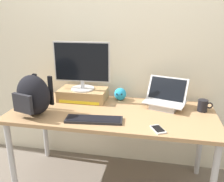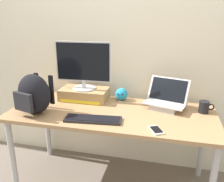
# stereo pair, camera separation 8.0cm
# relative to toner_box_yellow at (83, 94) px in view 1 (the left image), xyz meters

# --- Properties ---
(back_wall) EXTENTS (7.00, 0.10, 2.60)m
(back_wall) POSITION_rel_toner_box_yellow_xyz_m (0.33, 0.25, 0.51)
(back_wall) COLOR silver
(back_wall) RESTS_ON ground
(desk) EXTENTS (1.73, 0.74, 0.74)m
(desk) POSITION_rel_toner_box_yellow_xyz_m (0.33, -0.22, -0.13)
(desk) COLOR #A87F56
(desk) RESTS_ON ground
(toner_box_yellow) EXTENTS (0.45, 0.25, 0.11)m
(toner_box_yellow) POSITION_rel_toner_box_yellow_xyz_m (0.00, 0.00, 0.00)
(toner_box_yellow) COLOR #A88456
(toner_box_yellow) RESTS_ON desk
(desktop_monitor) EXTENTS (0.52, 0.22, 0.45)m
(desktop_monitor) POSITION_rel_toner_box_yellow_xyz_m (0.00, -0.00, 0.28)
(desktop_monitor) COLOR silver
(desktop_monitor) RESTS_ON toner_box_yellow
(open_laptop) EXTENTS (0.39, 0.31, 0.26)m
(open_laptop) POSITION_rel_toner_box_yellow_xyz_m (0.77, -0.05, 0.00)
(open_laptop) COLOR #ADADB2
(open_laptop) RESTS_ON desk
(external_keyboard) EXTENTS (0.45, 0.18, 0.02)m
(external_keyboard) POSITION_rel_toner_box_yellow_xyz_m (0.23, -0.43, -0.04)
(external_keyboard) COLOR black
(external_keyboard) RESTS_ON desk
(messenger_backpack) EXTENTS (0.35, 0.30, 0.33)m
(messenger_backpack) POSITION_rel_toner_box_yellow_xyz_m (-0.29, -0.40, 0.11)
(messenger_backpack) COLOR black
(messenger_backpack) RESTS_ON desk
(coffee_mug) EXTENTS (0.12, 0.08, 0.10)m
(coffee_mug) POSITION_rel_toner_box_yellow_xyz_m (1.08, -0.07, -0.00)
(coffee_mug) COLOR black
(coffee_mug) RESTS_ON desk
(cell_phone) EXTENTS (0.12, 0.15, 0.01)m
(cell_phone) POSITION_rel_toner_box_yellow_xyz_m (0.72, -0.49, -0.05)
(cell_phone) COLOR silver
(cell_phone) RESTS_ON desk
(plush_toy) EXTENTS (0.12, 0.12, 0.12)m
(plush_toy) POSITION_rel_toner_box_yellow_xyz_m (0.35, 0.07, 0.00)
(plush_toy) COLOR #2393CC
(plush_toy) RESTS_ON desk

